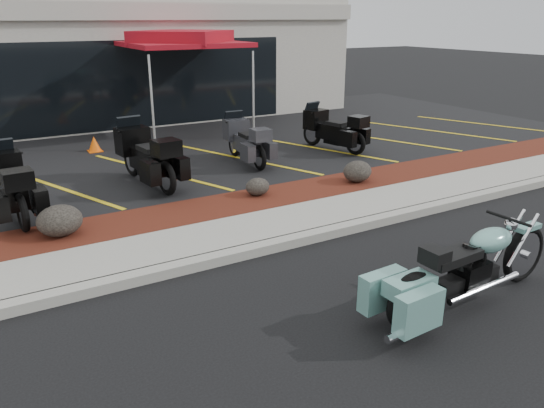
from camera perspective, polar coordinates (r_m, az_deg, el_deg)
ground at (r=7.52m, az=1.75°, el=-7.83°), size 90.00×90.00×0.00m
curb at (r=8.18m, az=-1.58°, el=-4.86°), size 24.00×0.25×0.15m
sidewalk at (r=8.75m, az=-3.78°, el=-3.21°), size 24.00×1.20×0.15m
mulch_bed at (r=9.77m, az=-6.93°, el=-0.82°), size 24.00×1.20×0.16m
upper_lot at (r=14.70m, az=-15.43°, el=5.53°), size 26.00×9.60×0.15m
dealership_building at (r=20.48m, az=-20.77°, el=14.27°), size 18.00×8.16×4.00m
boulder_left at (r=9.01m, az=-21.88°, el=-1.67°), size 0.71×0.59×0.50m
boulder_mid at (r=10.30m, az=-1.57°, el=1.87°), size 0.48×0.40×0.34m
boulder_right at (r=11.28m, az=9.17°, el=3.49°), size 0.63×0.52×0.45m
hero_cruiser at (r=7.92m, az=25.54°, el=-4.08°), size 3.10×0.93×1.08m
touring_black_front at (r=10.81m, az=-26.94°, el=3.03°), size 0.97×2.19×1.24m
touring_black_mid at (r=11.86m, az=-14.95°, el=6.00°), size 1.14×2.36×1.32m
touring_grey at (r=13.20m, az=-4.08°, el=7.55°), size 0.86×2.01×1.15m
touring_black_rear at (r=14.40m, az=4.36°, el=8.61°), size 1.22×2.14×1.18m
traffic_cone at (r=14.50m, az=-18.57°, el=6.15°), size 0.43×0.43×0.40m
popup_canopy at (r=15.82m, az=-9.63°, el=16.95°), size 3.75×3.75×2.93m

